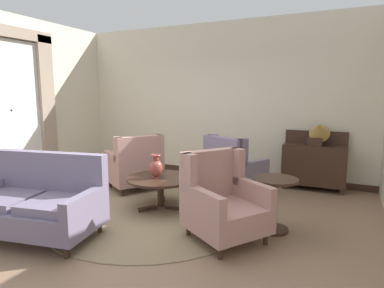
% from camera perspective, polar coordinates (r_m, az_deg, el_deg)
% --- Properties ---
extents(ground, '(8.63, 8.63, 0.00)m').
position_cam_1_polar(ground, '(4.60, -9.11, -13.03)').
color(ground, '#896B51').
extents(wall_back, '(6.33, 0.08, 3.12)m').
position_cam_1_polar(wall_back, '(6.81, 4.22, 7.54)').
color(wall_back, beige).
rests_on(wall_back, ground).
extents(wall_left, '(0.08, 3.98, 3.12)m').
position_cam_1_polar(wall_left, '(7.04, -26.69, 6.69)').
color(wall_left, beige).
rests_on(wall_left, ground).
extents(baseboard_back, '(6.17, 0.03, 0.12)m').
position_cam_1_polar(baseboard_back, '(6.95, 3.92, -4.92)').
color(baseboard_back, '#382319').
rests_on(baseboard_back, ground).
extents(area_rug, '(2.93, 2.93, 0.01)m').
position_cam_1_polar(area_rug, '(4.83, -7.07, -11.83)').
color(area_rug, '#847051').
rests_on(area_rug, ground).
extents(window_with_curtains, '(0.12, 1.84, 2.77)m').
position_cam_1_polar(window_with_curtains, '(6.70, -29.04, 6.50)').
color(window_with_curtains, silver).
extents(coffee_table, '(1.00, 1.00, 0.48)m').
position_cam_1_polar(coffee_table, '(4.88, -5.51, -6.65)').
color(coffee_table, '#382319').
rests_on(coffee_table, ground).
extents(porcelain_vase, '(0.19, 0.19, 0.35)m').
position_cam_1_polar(porcelain_vase, '(4.79, -6.30, -4.08)').
color(porcelain_vase, brown).
rests_on(porcelain_vase, coffee_table).
extents(settee, '(1.66, 1.08, 0.98)m').
position_cam_1_polar(settee, '(4.37, -25.47, -9.36)').
color(settee, slate).
rests_on(settee, ground).
extents(armchair_foreground_right, '(1.14, 1.14, 1.00)m').
position_cam_1_polar(armchair_foreground_right, '(5.88, -9.88, -3.84)').
color(armchair_foreground_right, tan).
rests_on(armchair_foreground_right, ground).
extents(armchair_far_left, '(1.06, 1.07, 1.01)m').
position_cam_1_polar(armchair_far_left, '(5.58, 7.04, -4.46)').
color(armchair_far_left, slate).
rests_on(armchair_far_left, ground).
extents(armchair_near_window, '(1.12, 1.11, 1.02)m').
position_cam_1_polar(armchair_near_window, '(3.91, 5.28, -10.07)').
color(armchair_near_window, tan).
rests_on(armchair_near_window, ground).
extents(side_table, '(0.55, 0.55, 0.68)m').
position_cam_1_polar(side_table, '(4.21, 14.27, -9.32)').
color(side_table, '#382319').
rests_on(side_table, ground).
extents(sideboard, '(1.07, 0.39, 1.04)m').
position_cam_1_polar(sideboard, '(6.21, 20.49, -3.28)').
color(sideboard, '#382319').
rests_on(sideboard, ground).
extents(gramophone, '(0.36, 0.46, 0.53)m').
position_cam_1_polar(gramophone, '(6.02, 21.19, 2.08)').
color(gramophone, '#382319').
rests_on(gramophone, sideboard).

